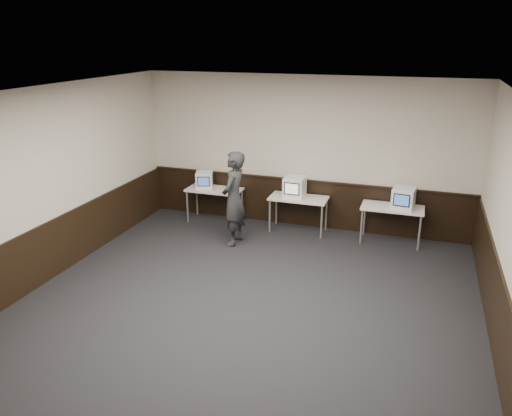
{
  "coord_description": "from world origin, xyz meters",
  "views": [
    {
      "loc": [
        2.28,
        -6.02,
        3.97
      ],
      "look_at": [
        -0.27,
        1.6,
        1.15
      ],
      "focal_mm": 35.0,
      "sensor_mm": 36.0,
      "label": 1
    }
  ],
  "objects_px": {
    "desk_center": "(299,201)",
    "emac_left": "(204,180)",
    "desk_left": "(214,192)",
    "desk_right": "(392,210)",
    "emac_right": "(403,198)",
    "person": "(234,199)",
    "emac_center": "(295,187)"
  },
  "relations": [
    {
      "from": "desk_center",
      "to": "emac_center",
      "type": "distance_m",
      "value": 0.3
    },
    {
      "from": "desk_left",
      "to": "emac_right",
      "type": "bearing_deg",
      "value": -0.31
    },
    {
      "from": "person",
      "to": "emac_right",
      "type": "bearing_deg",
      "value": 108.9
    },
    {
      "from": "desk_left",
      "to": "emac_left",
      "type": "height_order",
      "value": "emac_left"
    },
    {
      "from": "desk_right",
      "to": "emac_center",
      "type": "height_order",
      "value": "emac_center"
    },
    {
      "from": "desk_right",
      "to": "emac_right",
      "type": "distance_m",
      "value": 0.33
    },
    {
      "from": "desk_left",
      "to": "desk_right",
      "type": "relative_size",
      "value": 1.0
    },
    {
      "from": "desk_left",
      "to": "desk_right",
      "type": "bearing_deg",
      "value": 0.0
    },
    {
      "from": "desk_center",
      "to": "emac_center",
      "type": "xyz_separation_m",
      "value": [
        -0.1,
        0.02,
        0.28
      ]
    },
    {
      "from": "emac_center",
      "to": "desk_left",
      "type": "bearing_deg",
      "value": -178.42
    },
    {
      "from": "desk_center",
      "to": "emac_left",
      "type": "relative_size",
      "value": 2.53
    },
    {
      "from": "desk_right",
      "to": "emac_center",
      "type": "distance_m",
      "value": 2.02
    },
    {
      "from": "emac_center",
      "to": "person",
      "type": "height_order",
      "value": "person"
    },
    {
      "from": "emac_center",
      "to": "emac_right",
      "type": "height_order",
      "value": "emac_center"
    },
    {
      "from": "emac_right",
      "to": "emac_left",
      "type": "bearing_deg",
      "value": -173.81
    },
    {
      "from": "emac_right",
      "to": "person",
      "type": "height_order",
      "value": "person"
    },
    {
      "from": "emac_center",
      "to": "desk_right",
      "type": "bearing_deg",
      "value": 0.14
    },
    {
      "from": "desk_left",
      "to": "desk_center",
      "type": "xyz_separation_m",
      "value": [
        1.9,
        0.0,
        0.0
      ]
    },
    {
      "from": "desk_left",
      "to": "emac_left",
      "type": "bearing_deg",
      "value": 179.2
    },
    {
      "from": "desk_center",
      "to": "emac_right",
      "type": "relative_size",
      "value": 2.49
    },
    {
      "from": "emac_right",
      "to": "person",
      "type": "relative_size",
      "value": 0.26
    },
    {
      "from": "desk_right",
      "to": "emac_left",
      "type": "height_order",
      "value": "emac_left"
    },
    {
      "from": "desk_center",
      "to": "desk_right",
      "type": "xyz_separation_m",
      "value": [
        1.9,
        0.0,
        0.0
      ]
    },
    {
      "from": "desk_left",
      "to": "desk_right",
      "type": "height_order",
      "value": "same"
    },
    {
      "from": "emac_left",
      "to": "emac_right",
      "type": "xyz_separation_m",
      "value": [
        4.22,
        -0.02,
        0.03
      ]
    },
    {
      "from": "person",
      "to": "emac_left",
      "type": "bearing_deg",
      "value": -132.86
    },
    {
      "from": "emac_center",
      "to": "emac_right",
      "type": "bearing_deg",
      "value": -0.36
    },
    {
      "from": "desk_center",
      "to": "emac_left",
      "type": "xyz_separation_m",
      "value": [
        -2.13,
        0.0,
        0.25
      ]
    },
    {
      "from": "person",
      "to": "emac_center",
      "type": "bearing_deg",
      "value": 139.29
    },
    {
      "from": "desk_right",
      "to": "person",
      "type": "distance_m",
      "value": 3.13
    },
    {
      "from": "emac_left",
      "to": "person",
      "type": "relative_size",
      "value": 0.25
    },
    {
      "from": "desk_left",
      "to": "desk_center",
      "type": "relative_size",
      "value": 1.0
    }
  ]
}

